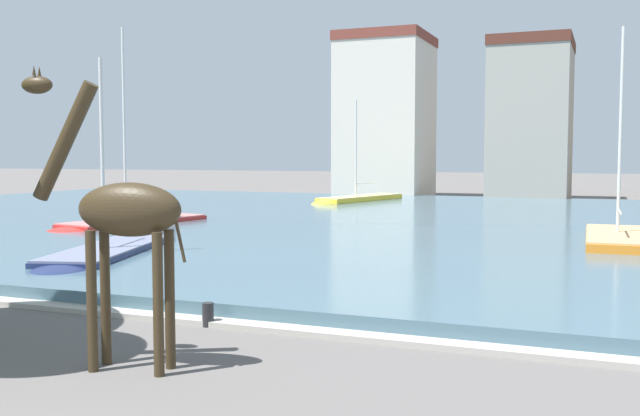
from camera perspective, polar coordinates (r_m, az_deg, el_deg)
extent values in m
cube|color=#476675|center=(35.61, 11.10, -1.33)|extent=(78.22, 43.09, 0.41)
cube|color=#ADA89E|center=(15.03, -4.91, -9.30)|extent=(78.22, 0.50, 0.12)
cylinder|color=#382B19|center=(12.50, -17.55, -7.03)|extent=(0.17, 0.17, 2.34)
cylinder|color=#382B19|center=(12.88, -16.56, -6.69)|extent=(0.17, 0.17, 2.34)
cylinder|color=#382B19|center=(11.97, -12.63, -7.44)|extent=(0.17, 0.17, 2.34)
cylinder|color=#382B19|center=(12.36, -11.76, -7.06)|extent=(0.17, 0.17, 2.34)
ellipsoid|color=#382B19|center=(12.22, -14.80, -0.12)|extent=(1.89, 0.96, 0.89)
cylinder|color=#382B19|center=(12.75, -19.43, 4.98)|extent=(1.25, 0.45, 2.00)
ellipsoid|color=#382B19|center=(13.07, -21.41, 9.02)|extent=(0.59, 0.38, 0.30)
cone|color=#382B19|center=(13.03, -21.62, 10.06)|extent=(0.06, 0.06, 0.17)
cone|color=#382B19|center=(13.15, -21.25, 10.01)|extent=(0.06, 0.06, 0.17)
cylinder|color=#382B19|center=(11.88, -11.08, -1.98)|extent=(0.26, 0.09, 0.95)
cube|color=red|center=(34.65, -14.36, -1.39)|extent=(3.68, 7.58, 0.58)
ellipsoid|color=red|center=(32.44, -18.87, -1.85)|extent=(2.53, 2.90, 0.55)
cube|color=#C7716E|center=(34.63, -14.37, -0.86)|extent=(3.61, 7.43, 0.06)
cube|color=#333338|center=(34.96, -13.73, -0.07)|extent=(2.08, 2.81, 0.84)
cylinder|color=silver|center=(34.16, -15.18, 6.33)|extent=(0.12, 0.12, 8.73)
cylinder|color=silver|center=(35.06, -13.52, 0.64)|extent=(0.58, 2.51, 0.08)
cube|color=gold|center=(50.61, 3.23, 0.51)|extent=(3.86, 8.55, 0.70)
ellipsoid|color=gold|center=(47.35, 0.59, 0.27)|extent=(2.32, 3.24, 0.67)
cube|color=#DFCD77|center=(50.59, 3.23, 0.95)|extent=(3.78, 8.38, 0.06)
cylinder|color=silver|center=(49.99, 2.85, 4.70)|extent=(0.12, 0.12, 6.68)
cylinder|color=silver|center=(51.25, 3.75, 1.96)|extent=(0.81, 2.85, 0.08)
cube|color=navy|center=(24.61, -16.15, -3.65)|extent=(4.00, 7.58, 0.56)
ellipsoid|color=navy|center=(21.45, -19.57, -4.86)|extent=(2.46, 2.97, 0.53)
cube|color=slate|center=(24.57, -16.16, -2.94)|extent=(3.92, 7.43, 0.06)
cylinder|color=silver|center=(23.88, -16.79, 4.06)|extent=(0.12, 0.12, 6.05)
cylinder|color=silver|center=(25.16, -15.59, -0.77)|extent=(0.80, 2.48, 0.08)
cube|color=orange|center=(28.33, 22.41, -2.66)|extent=(2.34, 6.88, 0.70)
ellipsoid|color=orange|center=(31.55, 22.21, -1.99)|extent=(2.01, 2.44, 0.66)
cube|color=#E2A56E|center=(28.29, 22.43, -1.89)|extent=(2.30, 6.74, 0.06)
cylinder|color=silver|center=(28.68, 22.60, 5.64)|extent=(0.12, 0.12, 7.52)
cylinder|color=silver|center=(27.54, 22.53, -0.23)|extent=(0.14, 2.39, 0.08)
cylinder|color=#232326|center=(15.37, -8.82, -8.30)|extent=(0.24, 0.24, 0.50)
cube|color=beige|center=(61.86, 5.20, 6.81)|extent=(7.01, 7.60, 12.89)
cube|color=brown|center=(62.55, 5.24, 13.09)|extent=(7.15, 7.75, 0.80)
cube|color=gray|center=(59.57, 16.27, 6.25)|extent=(5.98, 7.53, 11.82)
cube|color=#51281E|center=(60.15, 16.40, 12.26)|extent=(6.10, 7.68, 0.80)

